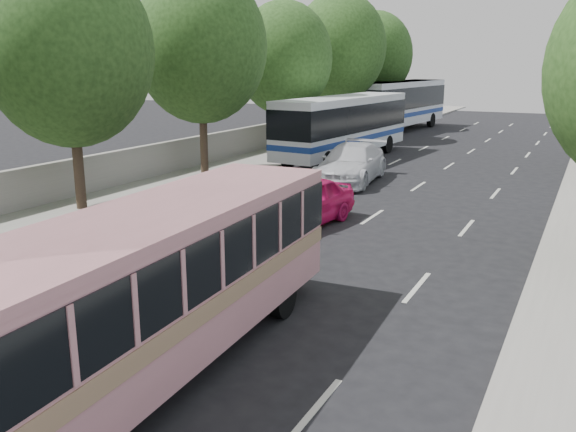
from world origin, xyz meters
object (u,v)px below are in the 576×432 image
Objects in this scene: pink_taxi at (302,202)px; pink_bus at (166,269)px; tour_coach_rear at (399,101)px; tour_coach_front at (344,122)px; white_pickup at (351,163)px.

pink_bus is at bearing -71.36° from pink_taxi.
pink_taxi is 29.82m from tour_coach_rear.
tour_coach_rear is (-7.60, 38.81, 0.50)m from pink_bus.
pink_taxi is 0.40× the size of tour_coach_front.
tour_coach_rear reaches higher than white_pickup.
white_pickup reaches higher than pink_taxi.
pink_bus reaches higher than white_pickup.
tour_coach_rear is at bearing 98.17° from pink_bus.
pink_bus reaches higher than pink_taxi.
tour_coach_front reaches higher than pink_taxi.
pink_taxi is 0.36× the size of tour_coach_rear.
tour_coach_rear reaches higher than tour_coach_front.
pink_taxi is (-1.99, 9.56, -1.00)m from pink_bus.
tour_coach_rear is (-5.61, 29.25, 1.50)m from pink_taxi.
tour_coach_rear is (-1.59, 15.57, 0.23)m from tour_coach_front.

